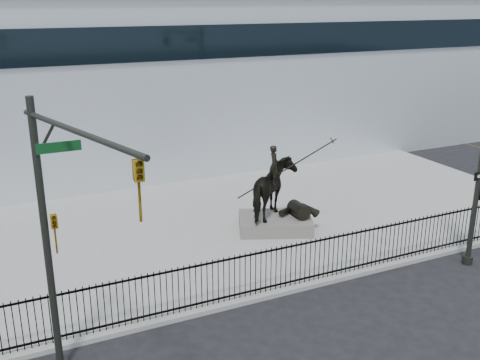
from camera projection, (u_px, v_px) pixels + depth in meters
name	position (u px, v px, depth m)	size (l,w,h in m)	color
ground	(301.00, 311.00, 16.96)	(120.00, 120.00, 0.00)	black
plaza	(212.00, 227.00, 22.96)	(30.00, 12.00, 0.15)	gray
building	(126.00, 79.00, 32.76)	(44.00, 14.00, 9.00)	silver
picket_fence	(282.00, 267.00, 17.76)	(22.10, 0.10, 1.50)	black
statue_plinth	(275.00, 223.00, 22.47)	(2.85, 1.96, 0.54)	#5A5752
equestrian_statue	(277.00, 190.00, 22.04)	(3.38, 2.84, 3.10)	black
traffic_signal_left	(61.00, 234.00, 12.43)	(1.52, 4.84, 7.00)	black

